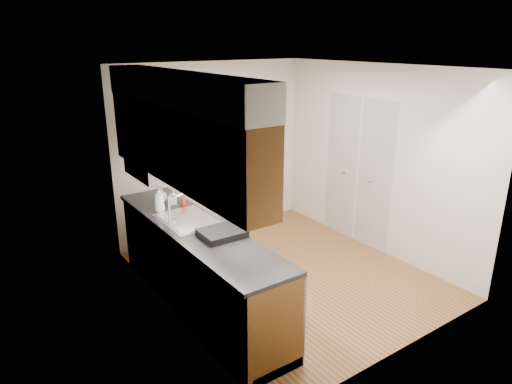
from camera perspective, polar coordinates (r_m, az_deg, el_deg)
floor at (r=5.78m, az=3.74°, el=-10.26°), size 3.50×3.50×0.00m
ceiling at (r=5.07m, az=4.35°, el=15.34°), size 3.50×3.50×0.00m
wall_left at (r=4.55m, az=-10.93°, el=-1.45°), size 0.02×3.50×2.50m
wall_right at (r=6.31m, az=14.78°, el=3.89°), size 0.02×3.50×2.50m
wall_back at (r=6.70m, az=-5.37°, el=5.27°), size 3.00×0.02×2.50m
counter at (r=4.97m, az=-7.19°, el=-9.06°), size 0.64×2.80×1.30m
upper_cabinets at (r=4.47m, az=-9.74°, el=7.58°), size 0.47×2.80×1.21m
closet_door at (r=6.55m, az=12.58°, el=2.55°), size 0.02×1.22×2.05m
floor_mat at (r=5.72m, az=-2.77°, el=-10.48°), size 0.67×0.86×0.01m
person at (r=5.28m, az=-2.95°, el=-0.23°), size 0.67×0.85×2.14m
soap_bottle_a at (r=5.20m, az=-11.99°, el=-0.87°), size 0.14×0.14×0.29m
soap_bottle_b at (r=5.43m, az=-10.29°, el=-0.58°), size 0.11×0.11×0.18m
soap_bottle_c at (r=5.50m, az=-11.80°, el=-0.33°), size 0.18×0.18×0.19m
soda_can at (r=5.33m, az=-9.00°, el=-1.28°), size 0.07×0.07×0.11m
steel_can at (r=5.47m, az=-9.35°, el=-0.76°), size 0.07×0.07×0.11m
dish_rack at (r=4.51m, az=-4.28°, el=-5.14°), size 0.43×0.36×0.07m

